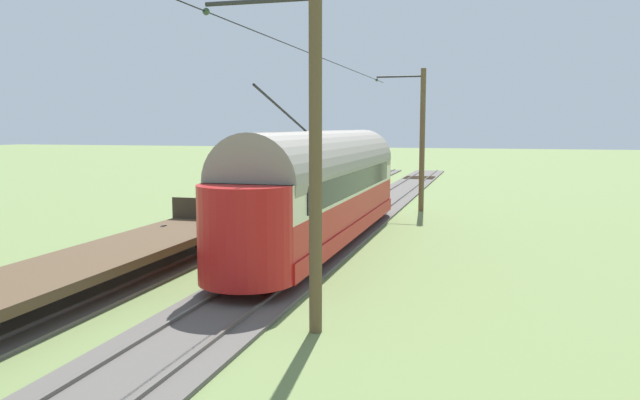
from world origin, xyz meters
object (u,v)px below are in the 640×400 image
Objects in this scene: catenary_pole_mid_near at (312,153)px; spare_tie_stack at (201,218)px; catenary_pole_foreground at (421,138)px; flatcar_adjacent at (98,259)px; vintage_streetcar at (324,186)px.

catenary_pole_mid_near is 16.33m from spare_tie_stack.
catenary_pole_foreground and catenary_pole_mid_near have the same top height.
catenary_pole_mid_near is (-6.66, 1.77, 3.03)m from flatcar_adjacent.
catenary_pole_foreground is 20.16m from catenary_pole_mid_near.
catenary_pole_mid_near is (0.00, 20.16, 0.00)m from catenary_pole_foreground.
catenary_pole_mid_near is at bearing 90.00° from catenary_pole_foreground.
catenary_pole_foreground is at bearing -142.11° from spare_tie_stack.
vintage_streetcar is 7.32× the size of spare_tie_stack.
vintage_streetcar is 9.03m from flatcar_adjacent.
flatcar_adjacent is 1.88× the size of catenary_pole_mid_near.
spare_tie_stack is (9.21, -12.99, -3.62)m from catenary_pole_mid_near.
catenary_pole_mid_near is (-2.39, 9.60, 1.62)m from vintage_streetcar.
spare_tie_stack is (2.55, -11.22, -0.59)m from flatcar_adjacent.
vintage_streetcar is 1.25× the size of flatcar_adjacent.
vintage_streetcar is at bearing -118.59° from flatcar_adjacent.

